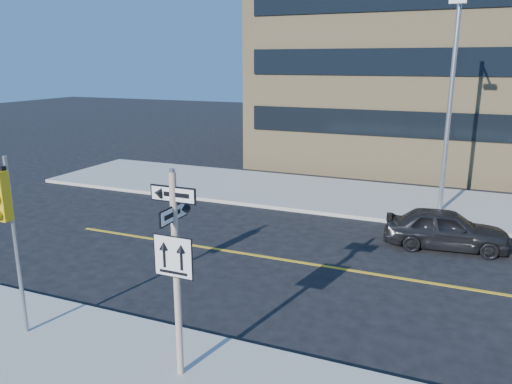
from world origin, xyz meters
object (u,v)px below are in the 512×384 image
at_px(traffic_signal, 5,210).
at_px(parked_car_a, 446,229).
at_px(streetlight_a, 450,96).
at_px(sign_pole, 176,264).

xyz_separation_m(traffic_signal, parked_car_a, (8.37, 9.73, -2.36)).
distance_m(parked_car_a, streetlight_a, 5.52).
relative_size(sign_pole, streetlight_a, 0.51).
height_order(traffic_signal, streetlight_a, streetlight_a).
bearing_deg(streetlight_a, traffic_signal, -120.80).
xyz_separation_m(sign_pole, traffic_signal, (-4.00, -0.15, 0.59)).
xyz_separation_m(traffic_signal, streetlight_a, (8.00, 13.42, 1.73)).
height_order(sign_pole, parked_car_a, sign_pole).
bearing_deg(sign_pole, streetlight_a, 73.23).
bearing_deg(parked_car_a, sign_pole, 148.99).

